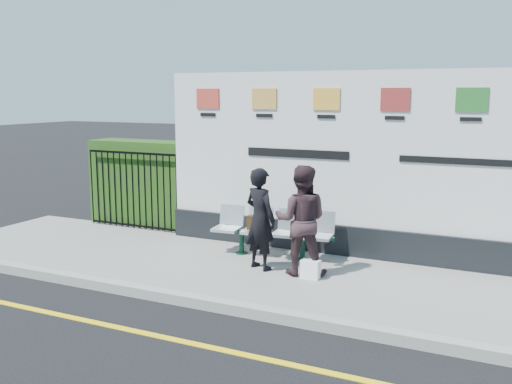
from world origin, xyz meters
TOP-DOWN VIEW (x-y plane):
  - ground at (0.00, 0.00)m, footprint 80.00×80.00m
  - pavement at (0.00, 2.50)m, footprint 14.00×3.00m
  - kerb at (0.00, 1.00)m, footprint 14.00×0.18m
  - yellow_line at (0.00, 0.00)m, footprint 14.00×0.10m
  - billboard at (0.50, 3.85)m, footprint 8.00×0.30m
  - hedge at (-4.58, 4.30)m, footprint 2.35×0.70m
  - railing at (-4.58, 3.85)m, footprint 2.05×0.06m
  - bench at (-1.30, 3.18)m, footprint 2.04×0.72m
  - woman_left at (-1.19, 2.51)m, footprint 0.66×0.55m
  - woman_right at (-0.54, 2.53)m, footprint 0.93×0.81m
  - handbag_brown at (-1.56, 3.15)m, footprint 0.30×0.13m
  - carrier_bag_white at (-0.33, 2.39)m, footprint 0.27×0.16m

SIDE VIEW (x-z plane):
  - ground at x=0.00m, z-range 0.00..0.00m
  - yellow_line at x=0.00m, z-range 0.00..0.01m
  - pavement at x=0.00m, z-range 0.00..0.12m
  - kerb at x=0.00m, z-range 0.00..0.14m
  - carrier_bag_white at x=-0.33m, z-range 0.12..0.39m
  - bench at x=-1.30m, z-range 0.12..0.55m
  - handbag_brown at x=-1.56m, z-range 0.55..0.78m
  - railing at x=-4.58m, z-range 0.12..1.66m
  - woman_left at x=-1.19m, z-range 0.12..1.67m
  - woman_right at x=-0.54m, z-range 0.12..1.75m
  - hedge at x=-4.58m, z-range 0.12..1.82m
  - billboard at x=0.50m, z-range -0.08..2.92m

